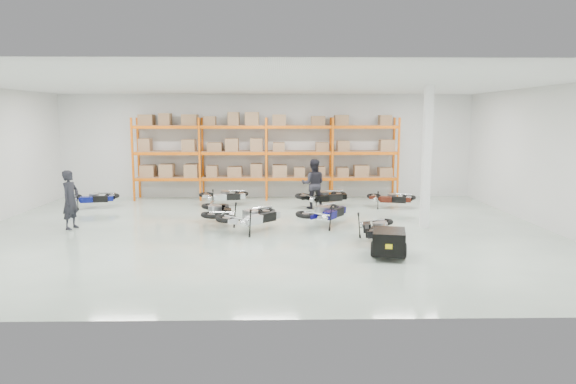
{
  "coord_description": "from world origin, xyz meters",
  "views": [
    {
      "loc": [
        0.5,
        -15.59,
        3.54
      ],
      "look_at": [
        0.82,
        0.97,
        1.1
      ],
      "focal_mm": 32.0,
      "sensor_mm": 36.0,
      "label": 1
    }
  ],
  "objects_px": {
    "moto_blue_centre": "(325,209)",
    "trailer": "(389,242)",
    "moto_silver_left": "(252,213)",
    "person_left": "(71,200)",
    "person_back": "(313,184)",
    "moto_back_a": "(92,195)",
    "moto_back_c": "(323,193)",
    "moto_black_far_left": "(218,207)",
    "moto_back_b": "(224,193)",
    "moto_back_d": "(391,195)",
    "moto_touring_right": "(377,224)"
  },
  "relations": [
    {
      "from": "moto_black_far_left",
      "to": "moto_back_b",
      "type": "bearing_deg",
      "value": -94.85
    },
    {
      "from": "moto_blue_centre",
      "to": "moto_touring_right",
      "type": "bearing_deg",
      "value": 155.55
    },
    {
      "from": "moto_silver_left",
      "to": "person_left",
      "type": "height_order",
      "value": "person_left"
    },
    {
      "from": "moto_black_far_left",
      "to": "person_left",
      "type": "xyz_separation_m",
      "value": [
        -4.6,
        -0.49,
        0.35
      ]
    },
    {
      "from": "moto_back_a",
      "to": "person_back",
      "type": "bearing_deg",
      "value": -101.52
    },
    {
      "from": "moto_back_a",
      "to": "person_back",
      "type": "xyz_separation_m",
      "value": [
        8.61,
        -0.22,
        0.45
      ]
    },
    {
      "from": "trailer",
      "to": "moto_back_a",
      "type": "xyz_separation_m",
      "value": [
        -10.03,
        7.35,
        0.1
      ]
    },
    {
      "from": "moto_touring_right",
      "to": "trailer",
      "type": "distance_m",
      "value": 1.6
    },
    {
      "from": "moto_silver_left",
      "to": "moto_touring_right",
      "type": "bearing_deg",
      "value": -156.11
    },
    {
      "from": "moto_blue_centre",
      "to": "trailer",
      "type": "distance_m",
      "value": 4.04
    },
    {
      "from": "moto_touring_right",
      "to": "moto_back_d",
      "type": "distance_m",
      "value": 5.78
    },
    {
      "from": "moto_silver_left",
      "to": "moto_back_d",
      "type": "xyz_separation_m",
      "value": [
        5.21,
        4.09,
        -0.1
      ]
    },
    {
      "from": "moto_back_a",
      "to": "person_left",
      "type": "relative_size",
      "value": 0.9
    },
    {
      "from": "moto_black_far_left",
      "to": "moto_touring_right",
      "type": "bearing_deg",
      "value": 144.61
    },
    {
      "from": "moto_blue_centre",
      "to": "person_back",
      "type": "bearing_deg",
      "value": -51.47
    },
    {
      "from": "moto_black_far_left",
      "to": "person_left",
      "type": "distance_m",
      "value": 4.64
    },
    {
      "from": "trailer",
      "to": "moto_back_d",
      "type": "relative_size",
      "value": 1.06
    },
    {
      "from": "moto_back_b",
      "to": "person_left",
      "type": "bearing_deg",
      "value": 123.29
    },
    {
      "from": "moto_back_d",
      "to": "moto_back_c",
      "type": "bearing_deg",
      "value": 104.36
    },
    {
      "from": "moto_silver_left",
      "to": "moto_back_c",
      "type": "bearing_deg",
      "value": -75.74
    },
    {
      "from": "moto_blue_centre",
      "to": "moto_black_far_left",
      "type": "bearing_deg",
      "value": 31.43
    },
    {
      "from": "moto_touring_right",
      "to": "person_back",
      "type": "height_order",
      "value": "person_back"
    },
    {
      "from": "moto_back_c",
      "to": "moto_back_b",
      "type": "bearing_deg",
      "value": 62.74
    },
    {
      "from": "moto_touring_right",
      "to": "person_left",
      "type": "xyz_separation_m",
      "value": [
        -9.36,
        2.01,
        0.4
      ]
    },
    {
      "from": "moto_black_far_left",
      "to": "moto_back_d",
      "type": "relative_size",
      "value": 1.17
    },
    {
      "from": "moto_back_c",
      "to": "moto_touring_right",
      "type": "bearing_deg",
      "value": 171.24
    },
    {
      "from": "moto_blue_centre",
      "to": "trailer",
      "type": "height_order",
      "value": "moto_blue_centre"
    },
    {
      "from": "moto_back_d",
      "to": "person_left",
      "type": "relative_size",
      "value": 0.87
    },
    {
      "from": "person_back",
      "to": "person_left",
      "type": "bearing_deg",
      "value": 28.4
    },
    {
      "from": "moto_silver_left",
      "to": "person_back",
      "type": "distance_m",
      "value": 4.63
    },
    {
      "from": "moto_black_far_left",
      "to": "moto_back_b",
      "type": "height_order",
      "value": "moto_black_far_left"
    },
    {
      "from": "moto_black_far_left",
      "to": "person_back",
      "type": "distance_m",
      "value": 4.52
    },
    {
      "from": "moto_black_far_left",
      "to": "moto_back_c",
      "type": "bearing_deg",
      "value": -147.76
    },
    {
      "from": "moto_black_far_left",
      "to": "moto_back_b",
      "type": "distance_m",
      "value": 3.71
    },
    {
      "from": "moto_back_d",
      "to": "trailer",
      "type": "bearing_deg",
      "value": -176.57
    },
    {
      "from": "moto_silver_left",
      "to": "moto_back_a",
      "type": "relative_size",
      "value": 1.17
    },
    {
      "from": "moto_silver_left",
      "to": "moto_black_far_left",
      "type": "relative_size",
      "value": 1.03
    },
    {
      "from": "moto_back_b",
      "to": "person_back",
      "type": "distance_m",
      "value": 3.61
    },
    {
      "from": "person_left",
      "to": "moto_blue_centre",
      "type": "bearing_deg",
      "value": -74.55
    },
    {
      "from": "moto_back_d",
      "to": "moto_blue_centre",
      "type": "bearing_deg",
      "value": 155.17
    },
    {
      "from": "moto_blue_centre",
      "to": "person_left",
      "type": "relative_size",
      "value": 1.02
    },
    {
      "from": "moto_silver_left",
      "to": "moto_black_far_left",
      "type": "xyz_separation_m",
      "value": [
        -1.17,
        1.05,
        -0.02
      ]
    },
    {
      "from": "trailer",
      "to": "person_back",
      "type": "xyz_separation_m",
      "value": [
        -1.42,
        7.12,
        0.55
      ]
    },
    {
      "from": "moto_back_b",
      "to": "moto_back_c",
      "type": "bearing_deg",
      "value": -108.51
    },
    {
      "from": "moto_back_b",
      "to": "moto_black_far_left",
      "type": "bearing_deg",
      "value": 172.57
    },
    {
      "from": "trailer",
      "to": "moto_black_far_left",
      "type": "bearing_deg",
      "value": 151.29
    },
    {
      "from": "moto_touring_right",
      "to": "person_left",
      "type": "bearing_deg",
      "value": 176.43
    },
    {
      "from": "moto_silver_left",
      "to": "trailer",
      "type": "height_order",
      "value": "moto_silver_left"
    },
    {
      "from": "moto_back_d",
      "to": "person_back",
      "type": "xyz_separation_m",
      "value": [
        -3.04,
        -0.02,
        0.46
      ]
    },
    {
      "from": "moto_silver_left",
      "to": "moto_back_a",
      "type": "height_order",
      "value": "moto_silver_left"
    }
  ]
}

